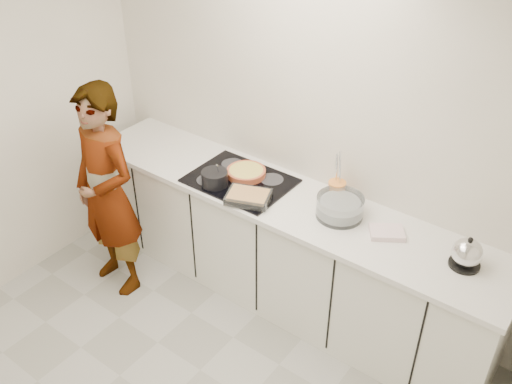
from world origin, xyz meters
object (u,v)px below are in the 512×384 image
Objects in this scene: utensil_crock at (336,192)px; kettle at (467,254)px; mixing_bowl at (340,208)px; hob at (240,181)px; saucepan at (215,178)px; baking_dish at (248,197)px; cook at (107,193)px; tart_dish at (246,172)px.

kettle is at bearing -8.01° from utensil_crock.
hob is at bearing -175.73° from mixing_bowl.
hob is 0.71m from utensil_crock.
utensil_crock is at bearing 16.36° from hob.
saucepan is 0.61× the size of baking_dish.
kettle reaches higher than utensil_crock.
cook is at bearing -150.42° from utensil_crock.
hob is 0.20m from saucepan.
kettle is at bearing 7.30° from saucepan.
kettle is (1.41, 0.24, 0.04)m from baking_dish.
tart_dish is 0.25m from saucepan.
cook is at bearing -155.36° from baking_dish.
baking_dish is (0.21, -0.25, 0.01)m from tart_dish.
hob is at bearing -177.66° from kettle.
kettle reaches higher than mixing_bowl.
hob is 2.98× the size of kettle.
mixing_bowl reaches higher than tart_dish.
mixing_bowl is at bearing 21.80° from baking_dish.
hob is 2.19× the size of tart_dish.
tart_dish is at bearing 179.67° from kettle.
kettle is 1.60× the size of utensil_crock.
utensil_crock is at bearing 24.33° from saucepan.
utensil_crock is 1.64m from cook.
hob is 0.27m from baking_dish.
baking_dish is at bearing -141.70° from utensil_crock.
tart_dish is 0.78m from mixing_bowl.
utensil_crock reaches higher than tart_dish.
kettle is at bearing 2.34° from hob.
saucepan is (-0.10, -0.23, 0.03)m from tart_dish.
cook is at bearing -144.70° from saucepan.
saucepan is 1.74m from kettle.
cook is (-0.64, -0.46, -0.14)m from saucepan.
utensil_crock reaches higher than mixing_bowl.
tart_dish is at bearing 178.76° from mixing_bowl.
hob is 1.62m from kettle.
cook is (-1.42, -0.81, -0.15)m from utensil_crock.
baking_dish is at bearing -3.15° from saucepan.
kettle reaches higher than hob.
baking_dish reaches higher than hob.
utensil_crock is at bearing 127.28° from mixing_bowl.
saucepan is at bearing -166.51° from mixing_bowl.
cook is at bearing -137.43° from tart_dish.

